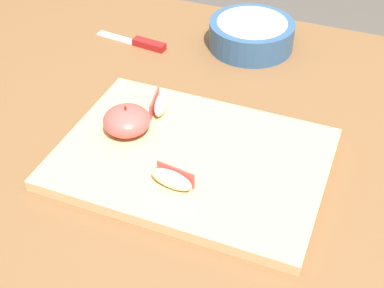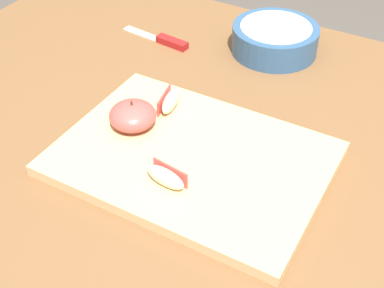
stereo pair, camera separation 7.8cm
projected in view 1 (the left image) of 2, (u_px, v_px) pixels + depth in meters
name	position (u px, v px, depth m)	size (l,w,h in m)	color
dining_table	(239.00, 178.00, 0.92)	(1.37, 0.85, 0.73)	brown
cutting_board	(192.00, 159.00, 0.80)	(0.40, 0.29, 0.02)	tan
apple_half_skin_up	(127.00, 121.00, 0.83)	(0.08, 0.08, 0.05)	#D14C47
apple_wedge_near_knife	(172.00, 179.00, 0.74)	(0.07, 0.03, 0.03)	beige
apple_wedge_back	(161.00, 103.00, 0.87)	(0.03, 0.07, 0.03)	beige
paring_knife	(143.00, 43.00, 1.08)	(0.16, 0.04, 0.01)	silver
ceramic_fruit_bowl	(251.00, 34.00, 1.06)	(0.17, 0.17, 0.06)	#2D517A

